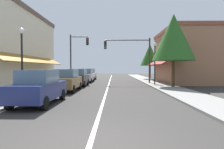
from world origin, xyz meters
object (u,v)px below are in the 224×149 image
object	(u,v)px
parked_car_third_left	(78,77)
traffic_signal_left_corner	(76,52)
traffic_signal_mast_arm	(133,52)
tree_right_far	(150,55)
parked_car_far_left	(86,75)
tree_right_near	(174,37)
parked_car_distant_left	(90,74)
street_lamp_right_mid	(155,56)
parked_car_second_left	(67,80)
parked_car_nearest_left	(39,87)
street_lamp_left_near	(22,50)

from	to	relation	value
parked_car_third_left	traffic_signal_left_corner	distance (m)	5.08
traffic_signal_mast_arm	tree_right_far	world-z (taller)	tree_right_far
parked_car_far_left	traffic_signal_left_corner	bearing A→B (deg)	-125.74
tree_right_near	parked_car_far_left	bearing A→B (deg)	142.10
parked_car_far_left	parked_car_distant_left	xyz separation A→B (m)	(-0.17, 5.04, 0.00)
parked_car_far_left	tree_right_near	size ratio (longest dim) A/B	0.60
parked_car_distant_left	street_lamp_right_mid	bearing A→B (deg)	-51.53
parked_car_third_left	street_lamp_right_mid	size ratio (longest dim) A/B	0.91
parked_car_third_left	traffic_signal_left_corner	bearing A→B (deg)	103.48
parked_car_third_left	parked_car_distant_left	distance (m)	10.42
parked_car_second_left	tree_right_near	world-z (taller)	tree_right_near
parked_car_nearest_left	parked_car_distant_left	world-z (taller)	same
street_lamp_right_mid	tree_right_near	bearing A→B (deg)	-58.43
parked_car_third_left	street_lamp_right_mid	distance (m)	8.27
tree_right_far	tree_right_near	bearing A→B (deg)	-91.00
tree_right_near	traffic_signal_left_corner	bearing A→B (deg)	150.56
street_lamp_right_mid	tree_right_near	world-z (taller)	tree_right_near
traffic_signal_left_corner	street_lamp_right_mid	distance (m)	9.73
traffic_signal_left_corner	parked_car_far_left	bearing A→B (deg)	53.26
parked_car_second_left	traffic_signal_mast_arm	world-z (taller)	traffic_signal_mast_arm
parked_car_third_left	parked_car_nearest_left	bearing A→B (deg)	-91.17
parked_car_third_left	street_lamp_left_near	size ratio (longest dim) A/B	0.95
parked_car_far_left	street_lamp_left_near	bearing A→B (deg)	-97.51
parked_car_far_left	tree_right_far	distance (m)	11.46
parked_car_distant_left	traffic_signal_mast_arm	world-z (taller)	traffic_signal_mast_arm
traffic_signal_left_corner	street_lamp_left_near	world-z (taller)	traffic_signal_left_corner
parked_car_far_left	tree_right_far	size ratio (longest dim) A/B	0.73
parked_car_second_left	street_lamp_left_near	bearing A→B (deg)	-117.23
traffic_signal_left_corner	tree_right_near	bearing A→B (deg)	-29.44
parked_car_nearest_left	tree_right_near	xyz separation A→B (m)	(9.39, 8.29, 3.84)
street_lamp_left_near	tree_right_far	distance (m)	22.37
traffic_signal_mast_arm	tree_right_near	bearing A→B (deg)	-54.61
traffic_signal_mast_arm	street_lamp_left_near	xyz separation A→B (m)	(-7.92, -10.91, -0.77)
parked_car_nearest_left	parked_car_distant_left	xyz separation A→B (m)	(0.01, 20.50, 0.00)
parked_car_far_left	parked_car_nearest_left	bearing A→B (deg)	-89.67
parked_car_far_left	tree_right_near	distance (m)	12.29
parked_car_second_left	parked_car_third_left	bearing A→B (deg)	89.62
traffic_signal_mast_arm	street_lamp_right_mid	size ratio (longest dim) A/B	1.21
parked_car_nearest_left	parked_car_far_left	world-z (taller)	same
parked_car_far_left	parked_car_distant_left	distance (m)	5.05
street_lamp_right_mid	tree_right_far	distance (m)	10.97
parked_car_third_left	tree_right_far	world-z (taller)	tree_right_far
parked_car_nearest_left	traffic_signal_left_corner	size ratio (longest dim) A/B	0.69
traffic_signal_mast_arm	tree_right_far	size ratio (longest dim) A/B	0.96
traffic_signal_left_corner	parked_car_third_left	bearing A→B (deg)	-76.11
tree_right_near	street_lamp_right_mid	bearing A→B (deg)	121.57
parked_car_distant_left	street_lamp_right_mid	size ratio (longest dim) A/B	0.91
parked_car_distant_left	traffic_signal_left_corner	distance (m)	7.14
parked_car_second_left	parked_car_far_left	world-z (taller)	same
parked_car_second_left	tree_right_near	xyz separation A→B (m)	(9.34, 2.72, 3.84)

